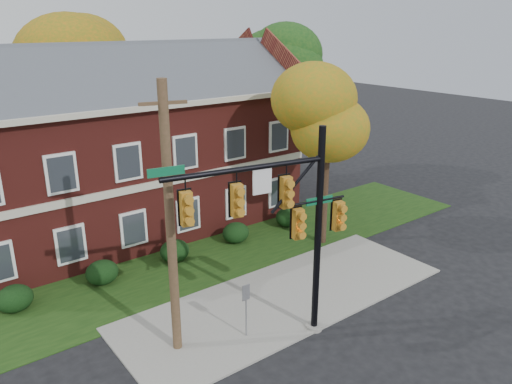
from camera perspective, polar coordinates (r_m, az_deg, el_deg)
ground at (r=20.24m, az=5.35°, el=-13.11°), size 120.00×120.00×0.00m
sidewalk at (r=20.85m, az=3.46°, el=-11.89°), size 14.00×5.00×0.08m
grass_strip at (r=24.39m, az=-4.27°, el=-7.13°), size 30.00×6.00×0.04m
apartment_building at (r=26.93m, az=-15.15°, el=6.00°), size 18.80×8.80×9.74m
hedge_far_left at (r=21.89m, az=-25.89°, el=-10.89°), size 1.40×1.26×1.05m
hedge_left at (r=22.60m, az=-17.18°, el=-8.77°), size 1.40×1.26×1.05m
hedge_center at (r=23.82m, az=-9.28°, el=-6.66°), size 1.40×1.26×1.05m
hedge_right at (r=25.46m, az=-2.33°, el=-4.67°), size 1.40×1.26×1.05m
hedge_far_right at (r=27.45m, az=3.66°, el=-2.89°), size 1.40×1.26×1.05m
tree_near_right at (r=23.94m, az=8.87°, el=8.99°), size 4.50×4.25×8.58m
tree_right_rear at (r=33.05m, az=2.65°, el=14.41°), size 6.30×5.95×10.62m
tree_far_rear at (r=34.19m, az=-18.86°, el=14.83°), size 6.84×6.46×11.52m
traffic_signal at (r=16.27m, az=3.21°, el=-2.79°), size 6.69×1.47×7.56m
utility_pole at (r=15.97m, az=-9.76°, el=-3.64°), size 1.40×0.48×9.17m
sign_post at (r=17.81m, az=-1.15°, el=-12.47°), size 0.31×0.06×2.11m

